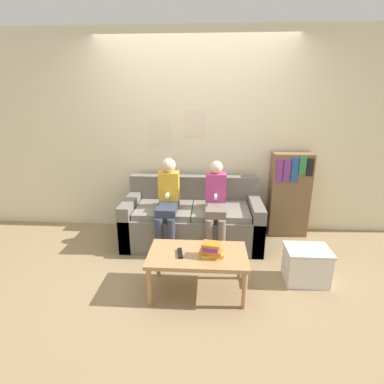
# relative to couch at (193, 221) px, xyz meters

# --- Properties ---
(ground_plane) EXTENTS (10.00, 10.00, 0.00)m
(ground_plane) POSITION_rel_couch_xyz_m (0.00, -0.50, -0.28)
(ground_plane) COLOR #937A56
(wall_back) EXTENTS (8.00, 0.06, 2.60)m
(wall_back) POSITION_rel_couch_xyz_m (-0.00, 0.49, 1.02)
(wall_back) COLOR beige
(wall_back) RESTS_ON ground_plane
(couch) EXTENTS (1.68, 0.78, 0.79)m
(couch) POSITION_rel_couch_xyz_m (0.00, 0.00, 0.00)
(couch) COLOR #6B665B
(couch) RESTS_ON ground_plane
(coffee_table) EXTENTS (0.91, 0.53, 0.40)m
(coffee_table) POSITION_rel_couch_xyz_m (0.11, -1.04, 0.07)
(coffee_table) COLOR #AD7F51
(coffee_table) RESTS_ON ground_plane
(person_left) EXTENTS (0.24, 0.54, 1.09)m
(person_left) POSITION_rel_couch_xyz_m (-0.28, -0.18, 0.33)
(person_left) COLOR #33384C
(person_left) RESTS_ON ground_plane
(person_right) EXTENTS (0.24, 0.54, 1.07)m
(person_right) POSITION_rel_couch_xyz_m (0.28, -0.19, 0.31)
(person_right) COLOR #756656
(person_right) RESTS_ON ground_plane
(tv_remote) EXTENTS (0.07, 0.17, 0.02)m
(tv_remote) POSITION_rel_couch_xyz_m (-0.05, -1.07, 0.13)
(tv_remote) COLOR black
(tv_remote) RESTS_ON coffee_table
(book_stack) EXTENTS (0.22, 0.16, 0.14)m
(book_stack) POSITION_rel_couch_xyz_m (0.23, -1.09, 0.18)
(book_stack) COLOR gold
(book_stack) RESTS_ON coffee_table
(bookshelf) EXTENTS (0.50, 0.28, 1.10)m
(bookshelf) POSITION_rel_couch_xyz_m (1.25, 0.31, 0.28)
(bookshelf) COLOR brown
(bookshelf) RESTS_ON ground_plane
(storage_box) EXTENTS (0.43, 0.34, 0.36)m
(storage_box) POSITION_rel_couch_xyz_m (1.18, -0.81, -0.10)
(storage_box) COLOR silver
(storage_box) RESTS_ON ground_plane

